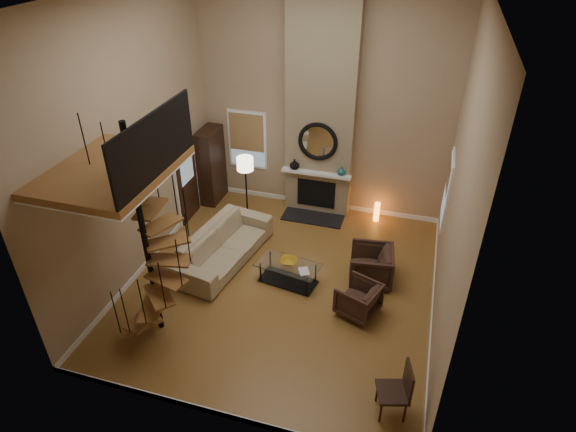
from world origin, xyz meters
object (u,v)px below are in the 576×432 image
(sofa, at_px, (224,245))
(coffee_table, at_px, (288,271))
(armchair_far, at_px, (361,300))
(hutch, at_px, (211,167))
(armchair_near, at_px, (375,266))
(accent_lamp, at_px, (377,212))
(side_chair, at_px, (399,389))
(floor_lamp, at_px, (245,169))

(sofa, distance_m, coffee_table, 1.59)
(sofa, height_order, armchair_far, sofa)
(sofa, height_order, coffee_table, sofa)
(hutch, relative_size, armchair_far, 2.79)
(coffee_table, bearing_deg, hutch, 136.47)
(armchair_near, relative_size, armchair_far, 1.21)
(hutch, bearing_deg, sofa, -61.23)
(hutch, height_order, accent_lamp, hutch)
(side_chair, bearing_deg, hutch, 135.69)
(coffee_table, height_order, accent_lamp, accent_lamp)
(armchair_near, relative_size, floor_lamp, 0.51)
(sofa, bearing_deg, armchair_near, -76.52)
(armchair_near, xyz_separation_m, accent_lamp, (-0.26, 2.28, -0.10))
(sofa, bearing_deg, floor_lamp, 11.94)
(floor_lamp, height_order, side_chair, floor_lamp)
(coffee_table, xyz_separation_m, floor_lamp, (-1.62, 1.97, 1.13))
(sofa, distance_m, accent_lamp, 3.89)
(floor_lamp, bearing_deg, hutch, 149.28)
(armchair_near, bearing_deg, accent_lamp, 178.80)
(armchair_near, relative_size, accent_lamp, 1.77)
(armchair_far, height_order, accent_lamp, armchair_far)
(armchair_far, bearing_deg, sofa, -85.18)
(side_chair, bearing_deg, armchair_far, 114.01)
(accent_lamp, xyz_separation_m, side_chair, (1.02, -5.32, 0.28))
(armchair_near, distance_m, side_chair, 3.13)
(side_chair, bearing_deg, coffee_table, 134.80)
(sofa, bearing_deg, accent_lamp, -40.33)
(armchair_near, height_order, floor_lamp, floor_lamp)
(hutch, relative_size, accent_lamp, 4.08)
(armchair_far, relative_size, accent_lamp, 1.47)
(sofa, distance_m, floor_lamp, 1.92)
(armchair_near, distance_m, floor_lamp, 3.74)
(accent_lamp, bearing_deg, sofa, -139.75)
(floor_lamp, bearing_deg, armchair_far, -37.96)
(sofa, distance_m, side_chair, 4.88)
(coffee_table, xyz_separation_m, side_chair, (2.45, -2.47, 0.24))
(armchair_far, relative_size, coffee_table, 0.53)
(side_chair, bearing_deg, accent_lamp, 100.91)
(sofa, bearing_deg, side_chair, -115.67)
(sofa, xyz_separation_m, armchair_near, (3.23, 0.23, -0.04))
(armchair_far, distance_m, accent_lamp, 3.39)
(accent_lamp, bearing_deg, side_chair, -79.09)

